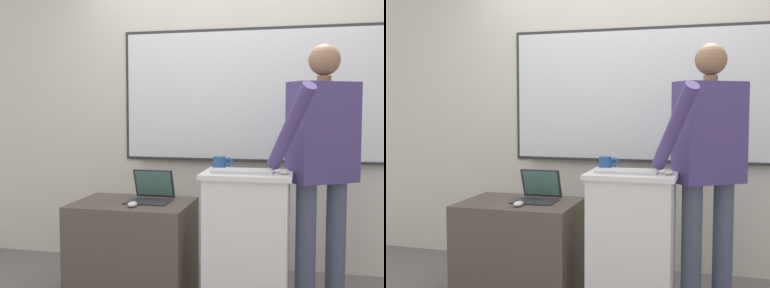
# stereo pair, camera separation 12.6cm
# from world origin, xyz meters

# --- Properties ---
(back_wall) EXTENTS (6.40, 0.17, 2.89)m
(back_wall) POSITION_xyz_m (0.01, 1.36, 1.44)
(back_wall) COLOR beige
(back_wall) RESTS_ON ground_plane
(lectern_podium) EXTENTS (0.56, 0.44, 0.94)m
(lectern_podium) POSITION_xyz_m (0.27, 0.33, 0.47)
(lectern_podium) COLOR silver
(lectern_podium) RESTS_ON ground_plane
(side_desk) EXTENTS (0.81, 0.59, 0.69)m
(side_desk) POSITION_xyz_m (-0.55, 0.45, 0.34)
(side_desk) COLOR #4C4238
(side_desk) RESTS_ON ground_plane
(person_presenter) EXTENTS (0.60, 0.75, 1.75)m
(person_presenter) POSITION_xyz_m (0.73, 0.52, 1.02)
(person_presenter) COLOR #474C60
(person_presenter) RESTS_ON ground_plane
(laptop) EXTENTS (0.30, 0.29, 0.22)m
(laptop) POSITION_xyz_m (-0.44, 0.54, 0.75)
(laptop) COLOR #28282D
(laptop) RESTS_ON side_desk
(wireless_keyboard) EXTENTS (0.38, 0.15, 0.02)m
(wireless_keyboard) POSITION_xyz_m (0.24, 0.28, 0.95)
(wireless_keyboard) COLOR silver
(wireless_keyboard) RESTS_ON lectern_podium
(computer_mouse_by_laptop) EXTENTS (0.06, 0.10, 0.03)m
(computer_mouse_by_laptop) POSITION_xyz_m (-0.49, 0.29, 0.70)
(computer_mouse_by_laptop) COLOR silver
(computer_mouse_by_laptop) RESTS_ON side_desk
(computer_mouse_by_keyboard) EXTENTS (0.06, 0.10, 0.03)m
(computer_mouse_by_keyboard) POSITION_xyz_m (0.50, 0.28, 0.95)
(computer_mouse_by_keyboard) COLOR silver
(computer_mouse_by_keyboard) RESTS_ON lectern_podium
(coffee_mug) EXTENTS (0.14, 0.09, 0.08)m
(coffee_mug) POSITION_xyz_m (0.07, 0.48, 0.98)
(coffee_mug) COLOR #234C84
(coffee_mug) RESTS_ON lectern_podium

